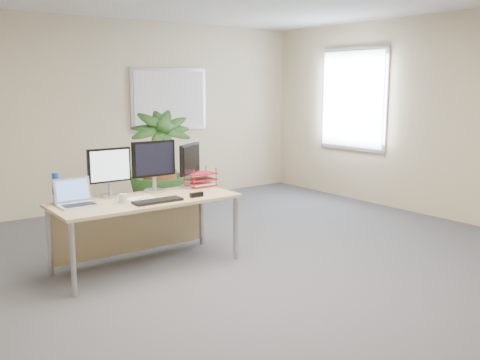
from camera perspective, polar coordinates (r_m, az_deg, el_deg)
floor at (r=4.73m, az=4.03°, el=-11.93°), size 8.00×8.00×0.00m
back_wall at (r=7.86m, az=-15.32°, el=6.70°), size 7.00×0.04×2.70m
whiteboard at (r=8.34m, az=-7.53°, el=8.52°), size 1.30×0.04×0.95m
window at (r=8.47m, az=11.93°, el=8.41°), size 0.04×1.30×1.55m
desk at (r=5.37m, az=-10.48°, el=-3.30°), size 1.79×0.76×0.69m
floor_plant at (r=6.52m, az=-8.49°, el=1.00°), size 1.07×1.07×1.50m
monitor_left at (r=5.37m, az=-13.75°, el=1.14°), size 0.43×0.20×0.48m
monitor_right at (r=5.54m, az=-9.17°, el=1.83°), size 0.47×0.21×0.52m
monitor_dark at (r=5.74m, az=-5.36°, el=1.89°), size 0.37×0.26×0.47m
laptop at (r=5.11m, az=-17.10°, el=-1.93°), size 0.34×0.30×0.24m
keyboard at (r=5.08m, az=-8.76°, el=-2.21°), size 0.47×0.16×0.03m
coffee_mug at (r=5.10m, az=-12.40°, el=-1.93°), size 0.11×0.08×0.09m
spiral_notebook at (r=5.23m, az=-10.56°, el=-1.99°), size 0.27×0.20×0.01m
orange_pen at (r=5.21m, az=-10.19°, el=-1.90°), size 0.13×0.04×0.01m
yellow_highlighter at (r=5.26m, az=-8.22°, el=-1.81°), size 0.12×0.05×0.02m
water_bottle at (r=5.23m, az=-19.01°, el=-0.89°), size 0.07×0.07×0.29m
letter_tray at (r=5.81m, az=-4.25°, el=-0.04°), size 0.30×0.23×0.14m
stapler at (r=5.26m, az=-4.66°, el=-1.58°), size 0.14×0.04×0.05m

